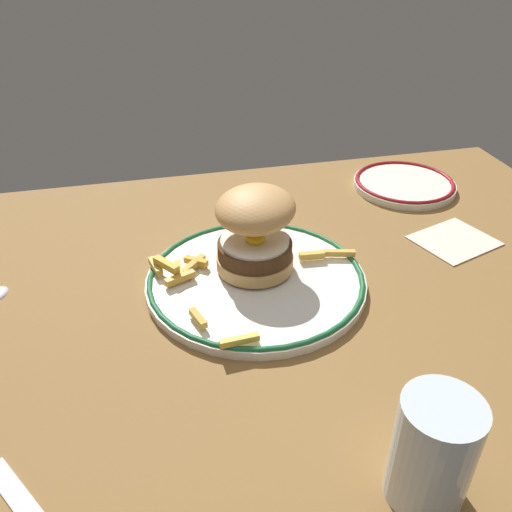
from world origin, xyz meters
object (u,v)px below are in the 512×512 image
object	(u,v)px
water_glass	(431,456)
burger	(255,230)
dinner_plate	(256,279)
napkin	(454,240)
side_plate	(404,184)

from	to	relation	value
water_glass	burger	bearing A→B (deg)	100.34
dinner_plate	napkin	distance (cm)	32.61
dinner_plate	side_plate	distance (cm)	40.48
dinner_plate	burger	xyz separation A→B (cm)	(0.51, 2.67, 6.14)
napkin	water_glass	bearing A→B (deg)	-124.06
dinner_plate	water_glass	distance (cm)	34.45
water_glass	napkin	world-z (taller)	water_glass
water_glass	napkin	xyz separation A→B (cm)	(25.27, 37.38, -4.66)
burger	napkin	world-z (taller)	burger
burger	water_glass	size ratio (longest dim) A/B	1.42
water_glass	side_plate	distance (cm)	62.37
side_plate	napkin	xyz separation A→B (cm)	(-0.96, -19.06, -0.63)
side_plate	water_glass	bearing A→B (deg)	-114.92
dinner_plate	water_glass	bearing A→B (deg)	-78.02
burger	water_glass	bearing A→B (deg)	-79.66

